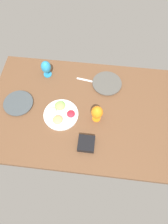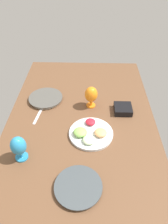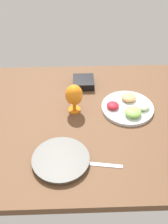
# 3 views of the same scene
# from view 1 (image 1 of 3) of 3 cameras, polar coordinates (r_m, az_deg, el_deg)

# --- Properties ---
(ground_plane) EXTENTS (1.60, 1.04, 0.04)m
(ground_plane) POSITION_cam_1_polar(r_m,az_deg,el_deg) (1.75, -0.47, 0.28)
(ground_plane) COLOR brown
(dinner_plate_left) EXTENTS (0.25, 0.25, 0.02)m
(dinner_plate_left) POSITION_cam_1_polar(r_m,az_deg,el_deg) (1.83, -17.79, 2.32)
(dinner_plate_left) COLOR silver
(dinner_plate_left) RESTS_ON ground_plane
(dinner_plate_right) EXTENTS (0.26, 0.26, 0.03)m
(dinner_plate_right) POSITION_cam_1_polar(r_m,az_deg,el_deg) (1.87, 6.40, 7.85)
(dinner_plate_right) COLOR silver
(dinner_plate_right) RESTS_ON ground_plane
(fruit_platter) EXTENTS (0.29, 0.29, 0.06)m
(fruit_platter) POSITION_cam_1_polar(r_m,az_deg,el_deg) (1.70, -6.58, -0.42)
(fruit_platter) COLOR silver
(fruit_platter) RESTS_ON ground_plane
(hurricane_glass_blue) EXTENTS (0.09, 0.09, 0.17)m
(hurricane_glass_blue) POSITION_cam_1_polar(r_m,az_deg,el_deg) (1.89, -10.52, 12.11)
(hurricane_glass_blue) COLOR #2888BB
(hurricane_glass_blue) RESTS_ON ground_plane
(hurricane_glass_orange) EXTENTS (0.09, 0.09, 0.17)m
(hurricane_glass_orange) POSITION_cam_1_polar(r_m,az_deg,el_deg) (1.60, 3.64, -0.17)
(hurricane_glass_orange) COLOR orange
(hurricane_glass_orange) RESTS_ON ground_plane
(square_bowl_black) EXTENTS (0.13, 0.13, 0.05)m
(square_bowl_black) POSITION_cam_1_polar(r_m,az_deg,el_deg) (1.58, 0.64, -8.78)
(square_bowl_black) COLOR black
(square_bowl_black) RESTS_ON ground_plane
(fork_by_right_plate) EXTENTS (0.18, 0.05, 0.01)m
(fork_by_right_plate) POSITION_cam_1_polar(r_m,az_deg,el_deg) (1.90, 0.66, 8.86)
(fork_by_right_plate) COLOR silver
(fork_by_right_plate) RESTS_ON ground_plane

